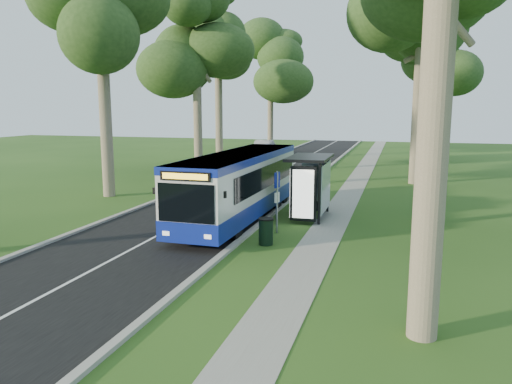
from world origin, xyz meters
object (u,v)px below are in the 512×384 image
car_silver (263,148)px  bus_stop_sign (277,195)px  car_white (236,155)px  bus (240,185)px  bus_shelter (311,176)px  litter_bin (266,231)px

car_silver → bus_stop_sign: bearing=-77.7°
car_white → car_silver: bearing=80.3°
bus_stop_sign → car_silver: (-9.24, 31.52, -0.78)m
bus → bus_stop_sign: bus is taller
car_white → car_silver: size_ratio=0.81×
bus_stop_sign → car_silver: bus_stop_sign is taller
bus_stop_sign → bus_shelter: bus_shelter is taller
bus → bus_stop_sign: (2.29, -2.05, 0.02)m
litter_bin → car_silver: size_ratio=0.20×
bus_stop_sign → litter_bin: bearing=-69.8°
car_white → car_silver: car_silver is taller
bus → car_silver: bearing=104.4°
litter_bin → car_white: (-9.93, 26.14, 0.18)m
bus → car_silver: (-6.95, 29.47, -0.76)m
bus_shelter → car_white: bearing=116.4°
bus → bus_shelter: bearing=15.6°
bus_stop_sign → car_white: (-9.90, 24.29, -0.91)m
car_silver → litter_bin: bearing=-78.5°
litter_bin → bus: bearing=120.7°
bus_shelter → car_silver: 30.41m
car_white → car_silver: 7.26m
bus_shelter → car_white: (-10.80, 21.42, -1.37)m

